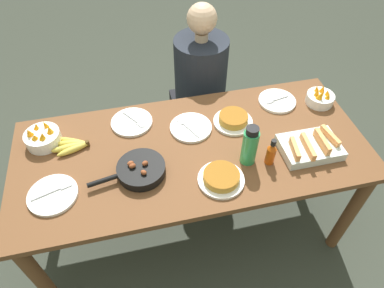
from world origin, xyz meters
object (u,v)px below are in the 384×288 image
at_px(empty_plate_near_front, 53,195).
at_px(fruit_bowl_citrus, 320,98).
at_px(empty_plate_mid_edge, 132,122).
at_px(empty_plate_far_left, 277,101).
at_px(hot_sauce_bottle, 271,153).
at_px(frittata_plate_side, 221,178).
at_px(person_figure, 200,101).
at_px(fruit_bowl_mango, 43,137).
at_px(frittata_plate_center, 233,120).
at_px(water_bottle, 250,146).
at_px(banana_bunch, 72,145).
at_px(empty_plate_far_right, 191,128).
at_px(melon_tray, 310,147).
at_px(skillet, 140,170).

height_order(empty_plate_near_front, fruit_bowl_citrus, fruit_bowl_citrus).
height_order(empty_plate_mid_edge, fruit_bowl_citrus, fruit_bowl_citrus).
relative_size(empty_plate_far_left, hot_sauce_bottle, 1.39).
bearing_deg(frittata_plate_side, person_figure, 82.15).
distance_m(fruit_bowl_mango, fruit_bowl_citrus, 1.57).
height_order(frittata_plate_center, empty_plate_mid_edge, frittata_plate_center).
distance_m(empty_plate_mid_edge, hot_sauce_bottle, 0.78).
bearing_deg(empty_plate_far_left, water_bottle, -129.50).
bearing_deg(frittata_plate_center, person_figure, 95.49).
xyz_separation_m(frittata_plate_center, empty_plate_far_left, (0.31, 0.11, -0.02)).
xyz_separation_m(frittata_plate_side, hot_sauce_bottle, (0.27, 0.06, 0.05)).
xyz_separation_m(banana_bunch, empty_plate_near_front, (-0.09, -0.29, -0.01)).
distance_m(frittata_plate_side, empty_plate_mid_edge, 0.62).
xyz_separation_m(empty_plate_far_right, water_bottle, (0.23, -0.29, 0.10)).
relative_size(fruit_bowl_citrus, water_bottle, 0.70).
xyz_separation_m(melon_tray, empty_plate_near_front, (-1.28, 0.01, -0.02)).
bearing_deg(water_bottle, empty_plate_far_left, 50.50).
bearing_deg(person_figure, empty_plate_far_right, -109.52).
relative_size(melon_tray, frittata_plate_center, 1.37).
xyz_separation_m(frittata_plate_center, fruit_bowl_mango, (-1.02, 0.08, 0.02)).
height_order(frittata_plate_side, fruit_bowl_citrus, fruit_bowl_citrus).
relative_size(fruit_bowl_mango, hot_sauce_bottle, 1.15).
bearing_deg(empty_plate_near_front, water_bottle, 0.19).
bearing_deg(banana_bunch, empty_plate_near_front, -106.83).
relative_size(empty_plate_far_right, water_bottle, 1.01).
height_order(empty_plate_far_left, fruit_bowl_citrus, fruit_bowl_citrus).
xyz_separation_m(frittata_plate_side, empty_plate_far_left, (0.49, 0.48, -0.02)).
bearing_deg(person_figure, empty_plate_mid_edge, -140.33).
relative_size(water_bottle, person_figure, 0.19).
distance_m(empty_plate_far_left, empty_plate_mid_edge, 0.86).
xyz_separation_m(water_bottle, hot_sauce_bottle, (0.10, -0.04, -0.04)).
bearing_deg(empty_plate_mid_edge, banana_bunch, -160.13).
bearing_deg(empty_plate_far_right, skillet, -141.10).
relative_size(frittata_plate_side, empty_plate_near_front, 0.98).
height_order(frittata_plate_center, fruit_bowl_citrus, fruit_bowl_citrus).
xyz_separation_m(skillet, empty_plate_far_right, (0.31, 0.25, -0.02)).
bearing_deg(banana_bunch, empty_plate_mid_edge, 19.87).
xyz_separation_m(skillet, empty_plate_far_left, (0.86, 0.35, -0.02)).
distance_m(frittata_plate_side, empty_plate_near_front, 0.79).
distance_m(banana_bunch, melon_tray, 1.23).
xyz_separation_m(melon_tray, fruit_bowl_mango, (-1.34, 0.37, 0.01)).
xyz_separation_m(banana_bunch, frittata_plate_side, (0.70, -0.38, 0.01)).
height_order(water_bottle, hot_sauce_bottle, water_bottle).
height_order(empty_plate_far_left, person_figure, person_figure).
xyz_separation_m(frittata_plate_center, empty_plate_mid_edge, (-0.55, 0.12, -0.02)).
bearing_deg(empty_plate_far_right, frittata_plate_center, -1.93).
distance_m(melon_tray, frittata_plate_side, 0.51).
bearing_deg(empty_plate_far_right, hot_sauce_bottle, -44.17).
relative_size(empty_plate_far_right, fruit_bowl_mango, 1.26).
relative_size(banana_bunch, hot_sauce_bottle, 1.27).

